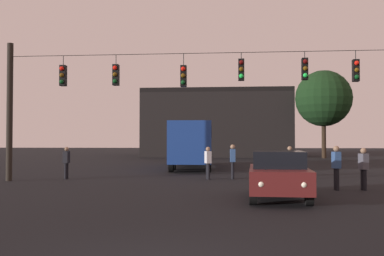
# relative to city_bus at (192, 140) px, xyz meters

# --- Properties ---
(ground_plane) EXTENTS (168.00, 168.00, 0.00)m
(ground_plane) POSITION_rel_city_bus_xyz_m (1.66, -0.01, -1.87)
(ground_plane) COLOR black
(ground_plane) RESTS_ON ground
(overhead_signal_span) EXTENTS (18.55, 0.44, 6.37)m
(overhead_signal_span) POSITION_rel_city_bus_xyz_m (1.69, -10.84, 1.98)
(overhead_signal_span) COLOR black
(overhead_signal_span) RESTS_ON ground
(city_bus) EXTENTS (3.15, 11.13, 3.00)m
(city_bus) POSITION_rel_city_bus_xyz_m (0.00, 0.00, 0.00)
(city_bus) COLOR navy
(city_bus) RESTS_ON ground
(car_near_right) EXTENTS (1.98, 4.40, 1.52)m
(car_near_right) POSITION_rel_city_bus_xyz_m (4.27, -16.29, -1.07)
(car_near_right) COLOR #511919
(car_near_right) RESTS_ON ground
(pedestrian_crossing_left) EXTENTS (0.27, 0.38, 1.67)m
(pedestrian_crossing_left) POSITION_rel_city_bus_xyz_m (2.78, -8.84, -0.92)
(pedestrian_crossing_left) COLOR black
(pedestrian_crossing_left) RESTS_ON ground
(pedestrian_crossing_center) EXTENTS (0.29, 0.39, 1.59)m
(pedestrian_crossing_center) POSITION_rel_city_bus_xyz_m (5.47, -9.03, -0.97)
(pedestrian_crossing_center) COLOR black
(pedestrian_crossing_center) RESTS_ON ground
(pedestrian_crossing_right) EXTENTS (0.33, 0.41, 1.58)m
(pedestrian_crossing_right) POSITION_rel_city_bus_xyz_m (7.68, -13.42, -0.98)
(pedestrian_crossing_right) COLOR black
(pedestrian_crossing_right) RESTS_ON ground
(pedestrian_near_bus) EXTENTS (0.30, 0.40, 1.66)m
(pedestrian_near_bus) POSITION_rel_city_bus_xyz_m (6.67, -13.51, -0.93)
(pedestrian_near_bus) COLOR black
(pedestrian_near_bus) RESTS_ON ground
(pedestrian_trailing) EXTENTS (0.36, 0.42, 1.56)m
(pedestrian_trailing) POSITION_rel_city_bus_xyz_m (1.60, -9.12, -0.99)
(pedestrian_trailing) COLOR black
(pedestrian_trailing) RESTS_ON ground
(pedestrian_far_side) EXTENTS (0.25, 0.37, 1.55)m
(pedestrian_far_side) POSITION_rel_city_bus_xyz_m (-5.22, -9.59, -1.00)
(pedestrian_far_side) COLOR black
(pedestrian_far_side) RESTS_ON ground
(corner_building) EXTENTS (16.84, 13.91, 7.68)m
(corner_building) POSITION_rel_city_bus_xyz_m (0.84, 25.67, 1.97)
(corner_building) COLOR black
(corner_building) RESTS_ON ground
(tree_left_silhouette) EXTENTS (5.92, 5.92, 9.26)m
(tree_left_silhouette) POSITION_rel_city_bus_xyz_m (12.20, 18.35, 4.42)
(tree_left_silhouette) COLOR #2D2116
(tree_left_silhouette) RESTS_ON ground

